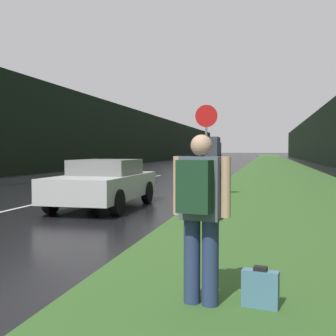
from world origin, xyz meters
TOP-DOWN VIEW (x-y plane):
  - grass_verge at (7.45, 40.00)m, footprint 6.00×240.00m
  - lane_stripe_b at (0.00, 8.36)m, footprint 0.12×3.00m
  - lane_stripe_c at (0.00, 15.36)m, footprint 0.12×3.00m
  - lane_stripe_d at (0.00, 22.36)m, footprint 0.12×3.00m
  - lane_stripe_e at (0.00, 29.36)m, footprint 0.12×3.00m
  - treeline_far_side at (-10.45, 50.00)m, footprint 2.00×140.00m
  - treeline_near_side at (13.45, 50.00)m, footprint 2.00×140.00m
  - stop_sign at (4.65, 11.59)m, footprint 0.72×0.07m
  - hitchhiker_with_backpack at (5.93, 2.12)m, footprint 0.59×0.46m
  - suitcase at (6.51, 2.20)m, footprint 0.37×0.19m
  - car_passing_near at (2.23, 8.81)m, footprint 1.94×4.17m
  - delivery_truck at (-2.23, 68.28)m, footprint 2.40×6.94m

SIDE VIEW (x-z plane):
  - lane_stripe_b at x=0.00m, z-range 0.00..0.01m
  - lane_stripe_c at x=0.00m, z-range 0.00..0.01m
  - lane_stripe_d at x=0.00m, z-range 0.00..0.01m
  - lane_stripe_e at x=0.00m, z-range 0.00..0.01m
  - grass_verge at x=7.45m, z-range 0.00..0.02m
  - suitcase at x=6.51m, z-range -0.01..0.41m
  - car_passing_near at x=2.23m, z-range 0.02..1.33m
  - hitchhiker_with_backpack at x=5.93m, z-range 0.13..1.85m
  - stop_sign at x=4.65m, z-range 0.37..3.41m
  - delivery_truck at x=-2.23m, z-range 0.07..3.86m
  - treeline_near_side at x=13.45m, z-range 0.00..6.40m
  - treeline_far_side at x=-10.45m, z-range 0.00..6.71m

